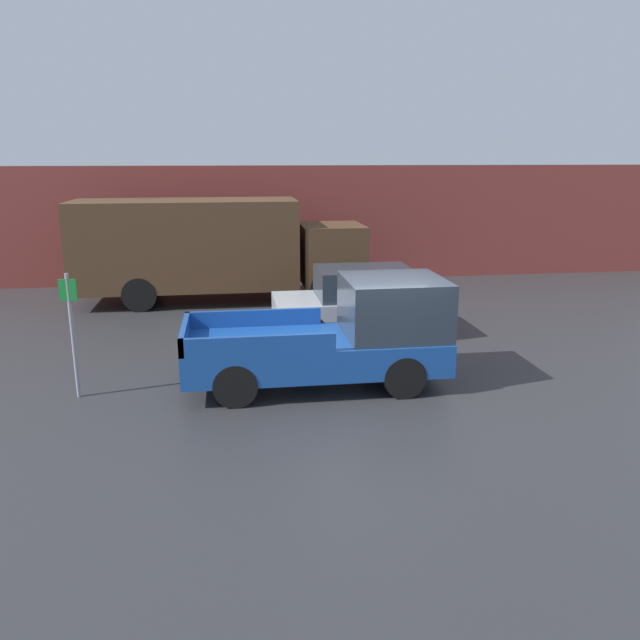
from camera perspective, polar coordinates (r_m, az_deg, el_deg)
ground_plane at (r=12.36m, az=5.38°, el=-6.05°), size 60.00×60.00×0.00m
building_wall at (r=22.45m, az=-1.07°, el=8.78°), size 28.00×0.15×4.05m
pickup_truck at (r=12.17m, az=1.95°, el=-1.47°), size 5.03×2.04×2.10m
car at (r=15.65m, az=3.69°, el=1.74°), size 4.24×1.93×1.69m
delivery_truck at (r=19.42m, az=-9.90°, el=6.63°), size 8.73×2.40×3.11m
parking_sign at (r=12.25m, az=-21.73°, el=-0.74°), size 0.30×0.07×2.35m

